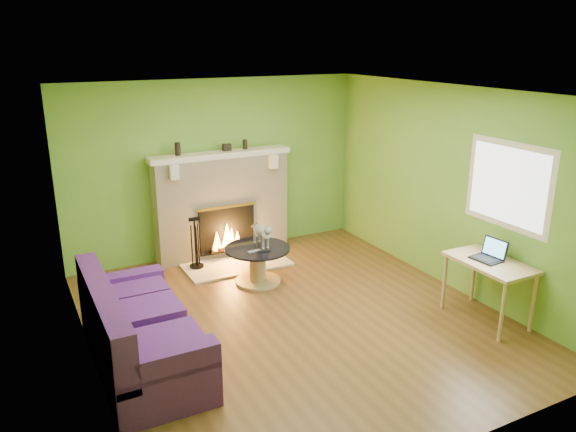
# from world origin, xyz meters

# --- Properties ---
(floor) EXTENTS (5.00, 5.00, 0.00)m
(floor) POSITION_xyz_m (0.00, 0.00, 0.00)
(floor) COLOR brown
(floor) RESTS_ON ground
(ceiling) EXTENTS (5.00, 5.00, 0.00)m
(ceiling) POSITION_xyz_m (0.00, 0.00, 2.60)
(ceiling) COLOR white
(ceiling) RESTS_ON wall_back
(wall_back) EXTENTS (5.00, 0.00, 5.00)m
(wall_back) POSITION_xyz_m (0.00, 2.50, 1.30)
(wall_back) COLOR #549530
(wall_back) RESTS_ON floor
(wall_front) EXTENTS (5.00, 0.00, 5.00)m
(wall_front) POSITION_xyz_m (0.00, -2.50, 1.30)
(wall_front) COLOR #549530
(wall_front) RESTS_ON floor
(wall_left) EXTENTS (0.00, 5.00, 5.00)m
(wall_left) POSITION_xyz_m (-2.25, 0.00, 1.30)
(wall_left) COLOR #549530
(wall_left) RESTS_ON floor
(wall_right) EXTENTS (0.00, 5.00, 5.00)m
(wall_right) POSITION_xyz_m (2.25, 0.00, 1.30)
(wall_right) COLOR #549530
(wall_right) RESTS_ON floor
(window_frame) EXTENTS (0.00, 1.20, 1.20)m
(window_frame) POSITION_xyz_m (2.24, -0.90, 1.55)
(window_frame) COLOR silver
(window_frame) RESTS_ON wall_right
(window_pane) EXTENTS (0.00, 1.06, 1.06)m
(window_pane) POSITION_xyz_m (2.23, -0.90, 1.55)
(window_pane) COLOR white
(window_pane) RESTS_ON wall_right
(fireplace) EXTENTS (2.10, 0.46, 1.58)m
(fireplace) POSITION_xyz_m (0.00, 2.32, 0.77)
(fireplace) COLOR beige
(fireplace) RESTS_ON floor
(hearth) EXTENTS (1.50, 0.75, 0.03)m
(hearth) POSITION_xyz_m (0.00, 1.80, 0.01)
(hearth) COLOR beige
(hearth) RESTS_ON floor
(mantel) EXTENTS (2.10, 0.28, 0.08)m
(mantel) POSITION_xyz_m (0.00, 2.30, 1.54)
(mantel) COLOR beige
(mantel) RESTS_ON fireplace
(sofa) EXTENTS (0.91, 2.02, 0.91)m
(sofa) POSITION_xyz_m (-1.86, -0.14, 0.35)
(sofa) COLOR #481B68
(sofa) RESTS_ON floor
(coffee_table) EXTENTS (0.87, 0.87, 0.49)m
(coffee_table) POSITION_xyz_m (0.04, 1.14, 0.28)
(coffee_table) COLOR tan
(coffee_table) RESTS_ON floor
(desk) EXTENTS (0.57, 0.99, 0.73)m
(desk) POSITION_xyz_m (1.95, -1.03, 0.64)
(desk) COLOR tan
(desk) RESTS_ON floor
(cat) EXTENTS (0.20, 0.53, 0.33)m
(cat) POSITION_xyz_m (0.12, 1.19, 0.66)
(cat) COLOR slate
(cat) RESTS_ON coffee_table
(remote_silver) EXTENTS (0.17, 0.06, 0.02)m
(remote_silver) POSITION_xyz_m (-0.06, 1.02, 0.50)
(remote_silver) COLOR gray
(remote_silver) RESTS_ON coffee_table
(remote_black) EXTENTS (0.17, 0.08, 0.02)m
(remote_black) POSITION_xyz_m (0.06, 0.96, 0.50)
(remote_black) COLOR black
(remote_black) RESTS_ON coffee_table
(laptop) EXTENTS (0.31, 0.35, 0.24)m
(laptop) POSITION_xyz_m (1.93, -0.98, 0.85)
(laptop) COLOR black
(laptop) RESTS_ON desk
(fire_tools) EXTENTS (0.20, 0.20, 0.75)m
(fire_tools) POSITION_xyz_m (-0.55, 1.95, 0.40)
(fire_tools) COLOR black
(fire_tools) RESTS_ON hearth
(mantel_vase_left) EXTENTS (0.08, 0.08, 0.18)m
(mantel_vase_left) POSITION_xyz_m (-0.62, 2.33, 1.67)
(mantel_vase_left) COLOR black
(mantel_vase_left) RESTS_ON mantel
(mantel_vase_right) EXTENTS (0.07, 0.07, 0.14)m
(mantel_vase_right) POSITION_xyz_m (0.40, 2.33, 1.65)
(mantel_vase_right) COLOR black
(mantel_vase_right) RESTS_ON mantel
(mantel_box) EXTENTS (0.12, 0.08, 0.10)m
(mantel_box) POSITION_xyz_m (0.11, 2.33, 1.63)
(mantel_box) COLOR black
(mantel_box) RESTS_ON mantel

